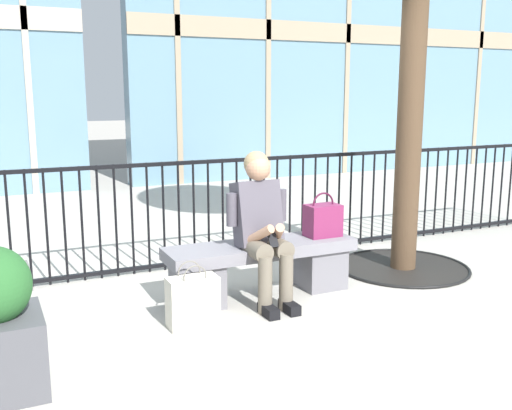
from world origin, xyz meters
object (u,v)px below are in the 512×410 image
(stone_bench, at_px, (261,264))
(handbag_on_bench, at_px, (323,220))
(shopping_bag, at_px, (193,301))
(seated_person_with_phone, at_px, (262,223))

(stone_bench, relative_size, handbag_on_bench, 4.19)
(handbag_on_bench, xyz_separation_m, shopping_bag, (-1.31, -0.37, -0.40))
(seated_person_with_phone, bearing_deg, shopping_bag, -159.21)
(stone_bench, bearing_deg, seated_person_with_phone, -114.13)
(handbag_on_bench, relative_size, shopping_bag, 0.80)
(seated_person_with_phone, height_order, handbag_on_bench, seated_person_with_phone)
(stone_bench, bearing_deg, shopping_bag, -152.25)
(handbag_on_bench, bearing_deg, stone_bench, 179.01)
(stone_bench, xyz_separation_m, handbag_on_bench, (0.58, -0.01, 0.32))
(seated_person_with_phone, bearing_deg, stone_bench, 65.87)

